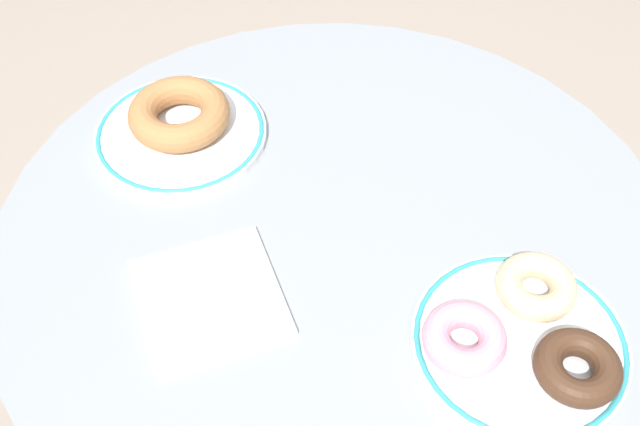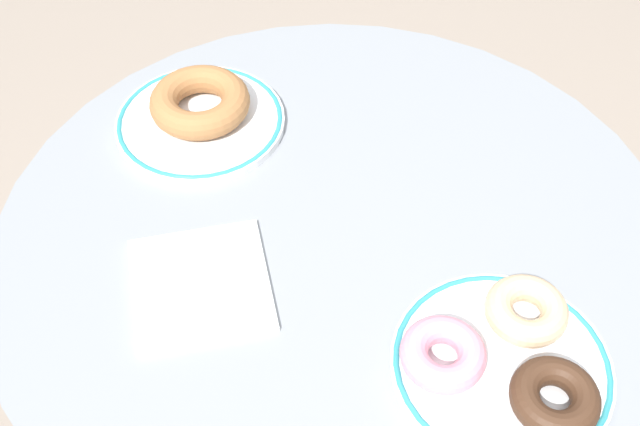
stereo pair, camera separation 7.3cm
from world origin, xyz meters
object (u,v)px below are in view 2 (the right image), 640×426
Objects in this scene: plate_right at (501,366)px; donut_pink_frosted at (443,354)px; cafe_table at (334,331)px; donut_cinnamon at (200,102)px; donut_glazed at (526,310)px; paper_napkin at (200,284)px; plate_left at (200,121)px; donut_chocolate at (555,398)px.

plate_right is 0.06m from donut_pink_frosted.
donut_pink_frosted reaches higher than cafe_table.
donut_cinnamon is at bearing -171.43° from cafe_table.
donut_cinnamon reaches higher than cafe_table.
cafe_table is 0.32m from donut_glazed.
paper_napkin is (-0.22, -0.24, -0.02)m from donut_glazed.
plate_left is 0.99× the size of plate_right.
donut_pink_frosted is (0.43, 0.02, -0.00)m from donut_cinnamon.
donut_glazed is 0.57× the size of paper_napkin.
donut_glazed is (-0.02, 0.05, 0.02)m from plate_right.
donut_glazed is at bearing 151.20° from donut_chocolate.
plate_left is 2.56× the size of donut_chocolate.
donut_glazed is at bearing 115.51° from plate_right.
donut_glazed is (-0.08, 0.04, 0.00)m from donut_chocolate.
donut_cinnamon is 0.46m from donut_glazed.
plate_right is 1.71× the size of donut_cinnamon.
cafe_table is at bearing -173.13° from donut_chocolate.
paper_napkin is at bearing -29.30° from donut_cinnamon.
plate_right is (0.46, 0.07, 0.00)m from plate_left.
donut_chocolate is at bearing 8.44° from plate_left.
plate_right is 0.47m from donut_cinnamon.
plate_left is 0.52m from donut_chocolate.
cafe_table is 3.62× the size of plate_left.
cafe_table is at bearing 10.39° from plate_left.
plate_left is 0.47m from plate_right.
donut_pink_frosted is (-0.09, -0.05, 0.00)m from donut_chocolate.
donut_glazed reaches higher than cafe_table.
donut_pink_frosted is (-0.01, -0.10, 0.00)m from donut_glazed.
cafe_table is at bearing -173.14° from plate_right.
donut_chocolate is (0.06, 0.01, 0.02)m from plate_right.
plate_right is at bearing -64.49° from donut_glazed.
donut_cinnamon is at bearing 139.54° from plate_left.
donut_chocolate is 0.57× the size of paper_napkin.
plate_right reaches higher than cafe_table.
paper_napkin is (0.22, -0.12, -0.03)m from donut_cinnamon.
paper_napkin is at bearing -132.81° from donut_glazed.
paper_napkin is at bearing -28.85° from plate_left.
donut_glazed is 1.00× the size of donut_pink_frosted.
plate_left is 1.70× the size of donut_cinnamon.
cafe_table is at bearing 174.58° from donut_pink_frosted.
plate_right is 2.59× the size of donut_pink_frosted.
plate_right is at bearing 8.63° from plate_left.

